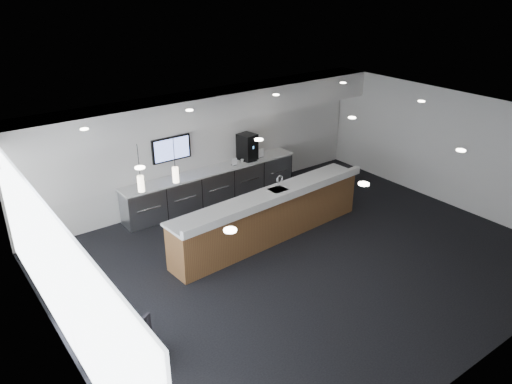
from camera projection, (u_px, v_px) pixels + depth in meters
ground at (303, 260)px, 10.82m from camera, size 10.00×10.00×0.00m
ceiling at (309, 126)px, 9.59m from camera, size 10.00×8.00×0.02m
back_wall at (204, 146)px, 13.13m from camera, size 10.00×0.02×3.00m
left_wall at (57, 280)px, 7.49m from camera, size 0.02×8.00×3.00m
right_wall at (450, 149)px, 12.92m from camera, size 0.02×8.00×3.00m
soffit_bulkhead at (211, 106)px, 12.33m from camera, size 10.00×0.90×0.70m
alcove_panel at (204, 142)px, 13.07m from camera, size 9.80×0.06×1.40m
window_blinds_wall at (59, 280)px, 7.51m from camera, size 0.04×7.36×2.55m
back_credenza at (213, 186)px, 13.29m from camera, size 5.06×0.66×0.95m
wall_tv at (171, 149)px, 12.46m from camera, size 1.05×0.08×0.62m
pendant_left at (181, 178)px, 9.18m from camera, size 0.12×0.12×0.30m
pendant_right at (146, 187)px, 8.80m from camera, size 0.12×0.12×0.30m
ceiling_can_lights at (309, 128)px, 9.60m from camera, size 7.00×5.00×0.02m
service_counter at (270, 216)px, 11.46m from camera, size 5.24×1.19×1.49m
coffee_machine at (247, 147)px, 13.62m from camera, size 0.48×0.58×0.72m
info_sign_left at (234, 162)px, 13.30m from camera, size 0.14×0.02×0.20m
info_sign_right at (261, 153)px, 13.84m from camera, size 0.20×0.02×0.26m
armchair at (115, 339)px, 7.93m from camera, size 1.17×1.16×0.79m
lounge_guest at (77, 289)px, 8.37m from camera, size 0.69×0.76×1.74m
cup_0 at (250, 159)px, 13.69m from camera, size 0.09×0.09×0.09m
cup_1 at (246, 160)px, 13.61m from camera, size 0.13×0.13×0.09m
cup_2 at (242, 161)px, 13.53m from camera, size 0.11×0.11×0.09m
cup_3 at (238, 162)px, 13.46m from camera, size 0.12×0.12×0.09m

